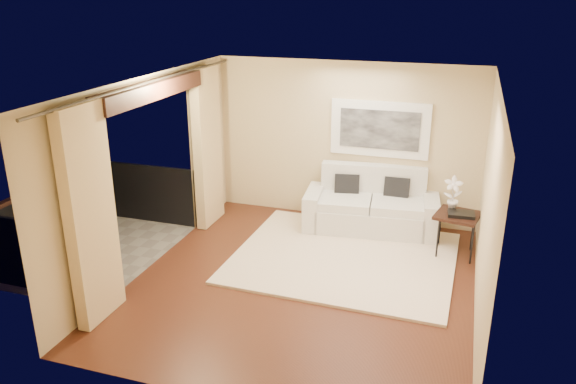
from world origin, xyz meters
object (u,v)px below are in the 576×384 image
at_px(bistro_table, 68,222).
at_px(ice_bucket, 60,206).
at_px(sofa, 371,208).
at_px(side_table, 457,218).
at_px(balcony_chair_far, 89,215).
at_px(orchid, 453,194).
at_px(balcony_chair_near, 68,225).

height_order(bistro_table, ice_bucket, ice_bucket).
relative_size(sofa, side_table, 3.13).
height_order(side_table, balcony_chair_far, balcony_chair_far).
xyz_separation_m(orchid, balcony_chair_far, (-5.32, -1.53, -0.43)).
xyz_separation_m(orchid, bistro_table, (-5.11, -2.25, -0.22)).
bearing_deg(balcony_chair_far, bistro_table, 105.98).
relative_size(sofa, ice_bucket, 11.19).
bearing_deg(balcony_chair_near, balcony_chair_far, 90.17).
bearing_deg(side_table, balcony_chair_far, -165.62).
relative_size(side_table, balcony_chair_near, 0.82).
bearing_deg(sofa, ice_bucket, -153.64).
xyz_separation_m(balcony_chair_near, ice_bucket, (0.07, -0.20, 0.38)).
bearing_deg(orchid, sofa, 161.11).
relative_size(sofa, balcony_chair_near, 2.56).
height_order(bistro_table, balcony_chair_far, balcony_chair_far).
xyz_separation_m(side_table, balcony_chair_far, (-5.42, -1.39, -0.11)).
relative_size(balcony_chair_far, ice_bucket, 4.33).
bearing_deg(orchid, bistro_table, -156.26).
distance_m(orchid, balcony_chair_near, 5.73).
height_order(orchid, ice_bucket, orchid).
bearing_deg(side_table, ice_bucket, -159.66).
relative_size(sofa, orchid, 4.29).
distance_m(sofa, side_table, 1.51).
height_order(orchid, bistro_table, orchid).
bearing_deg(balcony_chair_far, ice_bucket, 91.21).
bearing_deg(balcony_chair_far, sofa, -154.66).
bearing_deg(balcony_chair_near, side_table, 25.83).
bearing_deg(balcony_chair_near, bistro_table, -40.89).
xyz_separation_m(side_table, bistro_table, (-5.21, -2.11, 0.10)).
height_order(bistro_table, balcony_chair_near, balcony_chair_near).
bearing_deg(sofa, orchid, -25.12).
height_order(side_table, orchid, orchid).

